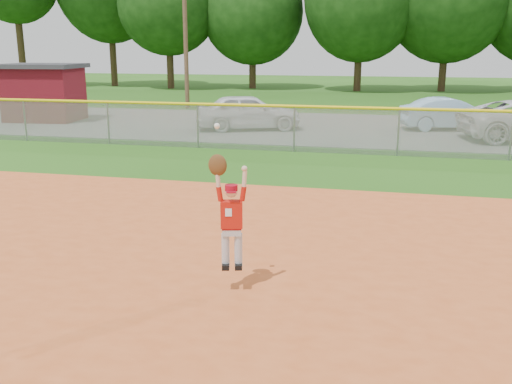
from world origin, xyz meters
TOP-DOWN VIEW (x-y plane):
  - ground at (0.00, 0.00)m, footprint 120.00×120.00m
  - clay_infield at (0.00, -3.00)m, footprint 24.00×16.00m
  - parking_strip at (0.00, 16.00)m, footprint 44.00×10.00m
  - car_white_a at (-2.65, 14.50)m, footprint 4.66×3.12m
  - car_blue at (5.50, 16.32)m, footprint 4.19×2.28m
  - utility_shed at (-12.58, 15.30)m, footprint 3.72×3.02m
  - outfield_fence at (0.00, 10.00)m, footprint 40.06×0.10m
  - power_lines at (1.00, 22.00)m, footprint 19.40×0.24m
  - ballplayer at (0.92, -1.22)m, footprint 0.54×0.28m

SIDE VIEW (x-z plane):
  - ground at x=0.00m, z-range 0.00..0.00m
  - parking_strip at x=0.00m, z-range 0.00..0.03m
  - clay_infield at x=0.00m, z-range 0.00..0.04m
  - car_blue at x=5.50m, z-range 0.03..1.34m
  - car_white_a at x=-2.65m, z-range 0.03..1.50m
  - outfield_fence at x=0.00m, z-range 0.11..1.66m
  - ballplayer at x=0.92m, z-range 0.16..2.20m
  - utility_shed at x=-12.58m, z-range 0.03..2.65m
  - power_lines at x=1.00m, z-range 0.18..9.18m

